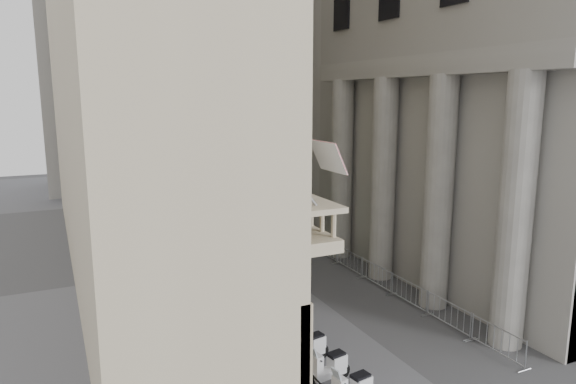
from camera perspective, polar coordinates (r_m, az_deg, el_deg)
name	(u,v)px	position (r m, az deg, el deg)	size (l,w,h in m)	color
far_building	(155,37)	(56.03, -14.54, 16.32)	(22.00, 10.00, 30.00)	#ADAAA3
iron_fence	(196,277)	(27.07, -10.17, -9.23)	(0.30, 28.00, 1.40)	black
blue_awning	(282,225)	(37.02, -0.68, -3.64)	(1.60, 3.00, 3.00)	navy
scooter_1	(328,384)	(17.64, 4.50, -20.53)	(0.56, 1.40, 1.50)	silver
scooter_2	(308,364)	(18.72, 2.24, -18.52)	(0.56, 1.40, 1.50)	silver
scooter_3	(290,346)	(19.85, 0.27, -16.71)	(0.56, 1.40, 1.50)	silver
scooter_4	(275,330)	(21.02, -1.45, -15.09)	(0.56, 1.40, 1.50)	silver
scooter_5	(261,316)	(22.21, -2.96, -13.63)	(0.56, 1.40, 1.50)	silver
scooter_6	(249,304)	(23.43, -4.31, -12.31)	(0.56, 1.40, 1.50)	silver
scooter_7	(239,293)	(24.67, -5.51, -11.11)	(0.56, 1.40, 1.50)	silver
scooter_8	(229,283)	(25.94, -6.58, -10.03)	(0.56, 1.40, 1.50)	silver
scooter_9	(220,274)	(27.21, -7.55, -9.05)	(0.56, 1.40, 1.50)	silver
scooter_10	(212,266)	(28.51, -8.42, -8.15)	(0.56, 1.40, 1.50)	silver
scooter_11	(205,259)	(29.81, -9.22, -7.33)	(0.56, 1.40, 1.50)	silver
scooter_12	(198,252)	(31.13, -9.94, -6.57)	(0.56, 1.40, 1.50)	silver
scooter_13	(192,246)	(32.45, -10.61, -5.88)	(0.56, 1.40, 1.50)	silver
scooter_14	(186,240)	(33.78, -11.22, -5.24)	(0.56, 1.40, 1.50)	silver
barrier_0	(496,355)	(20.63, 22.15, -16.44)	(0.60, 2.40, 1.10)	#B2B5BA
barrier_1	(447,327)	(22.20, 17.30, -14.13)	(0.60, 2.40, 1.10)	#B2B5BA
barrier_2	(408,304)	(23.93, 13.21, -12.07)	(0.60, 2.40, 1.10)	#B2B5BA
barrier_3	(376,286)	(25.78, 9.73, -10.24)	(0.60, 2.40, 1.10)	#B2B5BA
barrier_4	(349,270)	(27.74, 6.77, -8.64)	(0.60, 2.40, 1.10)	#B2B5BA
barrier_5	(326,257)	(29.78, 4.22, -7.24)	(0.60, 2.40, 1.10)	#B2B5BA
barrier_6	(306,246)	(31.88, 2.02, -6.00)	(0.60, 2.40, 1.10)	#B2B5BA
barrier_7	(289,236)	(34.04, 0.10, -4.91)	(0.60, 2.40, 1.10)	#B2B5BA
barrier_8	(274,227)	(36.24, -1.58, -3.95)	(0.60, 2.40, 1.10)	#B2B5BA
barrier_9	(261,220)	(38.48, -3.06, -3.10)	(0.60, 2.40, 1.10)	#B2B5BA
security_tent	(205,215)	(29.64, -9.21, -2.57)	(3.57, 3.57, 2.90)	silver
street_lamp	(177,157)	(35.29, -12.23, 3.77)	(2.76, 0.30, 8.46)	gray
info_kiosk	(203,255)	(27.40, -9.47, -6.89)	(0.31, 0.89, 1.86)	black
pedestrian_a	(265,228)	(33.03, -2.57, -3.99)	(0.58, 0.38, 1.58)	black
pedestrian_b	(207,198)	(42.29, -9.01, -0.64)	(0.93, 0.72, 1.91)	black
pedestrian_c	(222,216)	(36.34, -7.35, -2.64)	(0.81, 0.53, 1.67)	black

